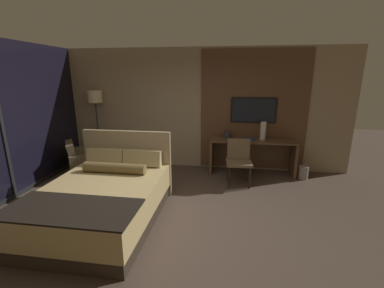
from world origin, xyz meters
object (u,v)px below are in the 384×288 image
(armchair_by_window, at_px, (88,163))
(vase_tall, at_px, (263,131))
(vase_short, at_px, (227,134))
(floor_lamp, at_px, (95,103))
(waste_bin, at_px, (303,172))
(desk_chair, at_px, (239,157))
(book, at_px, (249,139))
(tv, at_px, (253,110))
(bed, at_px, (104,199))
(desk, at_px, (252,150))

(armchair_by_window, relative_size, vase_tall, 2.92)
(vase_short, bearing_deg, floor_lamp, -179.38)
(floor_lamp, xyz_separation_m, vase_short, (3.14, 0.03, -0.67))
(vase_short, xyz_separation_m, waste_bin, (1.67, -0.25, -0.74))
(desk_chair, distance_m, book, 0.66)
(tv, height_order, floor_lamp, floor_lamp)
(floor_lamp, relative_size, vase_tall, 4.59)
(armchair_by_window, distance_m, book, 3.68)
(armchair_by_window, bearing_deg, book, -116.11)
(desk_chair, xyz_separation_m, vase_short, (-0.25, 0.69, 0.32))
(vase_short, bearing_deg, vase_tall, -4.68)
(vase_tall, distance_m, book, 0.35)
(bed, height_order, waste_bin, bed)
(vase_short, bearing_deg, armchair_by_window, -167.73)
(vase_tall, relative_size, waste_bin, 1.43)
(armchair_by_window, xyz_separation_m, book, (3.60, 0.55, 0.55))
(bed, bearing_deg, desk, 45.03)
(waste_bin, bearing_deg, book, 174.14)
(desk_chair, height_order, vase_tall, vase_tall)
(armchair_by_window, height_order, waste_bin, armchair_by_window)
(tv, distance_m, desk_chair, 1.24)
(armchair_by_window, bearing_deg, vase_short, -112.58)
(desk_chair, relative_size, armchair_by_window, 0.79)
(desk, xyz_separation_m, tv, (0.00, 0.22, 0.88))
(armchair_by_window, bearing_deg, waste_bin, -119.69)
(bed, distance_m, floor_lamp, 3.01)
(bed, bearing_deg, desk_chair, 40.45)
(armchair_by_window, bearing_deg, desk, -115.50)
(desk_chair, height_order, armchair_by_window, desk_chair)
(desk, xyz_separation_m, book, (-0.08, -0.05, 0.27))
(tv, bearing_deg, floor_lamp, -177.22)
(desk, xyz_separation_m, armchair_by_window, (-3.67, -0.60, -0.28))
(tv, bearing_deg, waste_bin, -19.53)
(desk, xyz_separation_m, waste_bin, (1.10, -0.17, -0.40))
(vase_tall, bearing_deg, armchair_by_window, -171.05)
(desk, distance_m, desk_chair, 0.69)
(vase_tall, xyz_separation_m, vase_short, (-0.78, 0.06, -0.12))
(desk, relative_size, desk_chair, 2.05)
(waste_bin, bearing_deg, bed, -147.60)
(tv, height_order, waste_bin, tv)
(waste_bin, bearing_deg, tv, 160.47)
(floor_lamp, bearing_deg, armchair_by_window, -87.20)
(tv, bearing_deg, book, -106.08)
(tv, distance_m, vase_short, 0.80)
(tv, bearing_deg, armchair_by_window, -167.38)
(vase_short, height_order, waste_bin, vase_short)
(desk_chair, distance_m, vase_short, 0.80)
(waste_bin, bearing_deg, desk, 171.08)
(desk_chair, bearing_deg, floor_lamp, 165.50)
(desk_chair, height_order, waste_bin, desk_chair)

